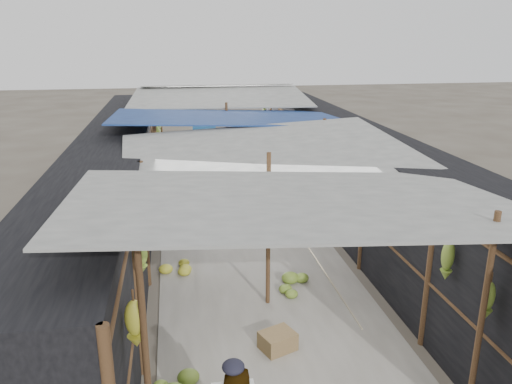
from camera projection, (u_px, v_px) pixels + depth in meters
aisle_slab at (240, 227)px, 11.68m from camera, size 3.60×16.00×0.02m
stall_left at (117, 186)px, 10.91m from camera, size 1.40×15.00×2.30m
stall_right at (353, 175)px, 11.76m from camera, size 1.40×15.00×2.30m
crate_near at (278, 341)px, 7.10m from camera, size 0.58×0.52×0.28m
crate_mid at (270, 221)px, 11.69m from camera, size 0.56×0.50×0.27m
crate_back at (238, 221)px, 11.77m from camera, size 0.43×0.37×0.26m
black_basin at (273, 191)px, 14.07m from camera, size 0.66×0.66×0.20m
shopper_blue at (191, 190)px, 11.54m from camera, size 0.90×0.72×1.77m
vendor_seated at (294, 218)px, 11.16m from camera, size 0.54×0.61×0.82m
market_canopy at (238, 123)px, 11.28m from camera, size 5.62×15.20×2.77m
hanging_bananas at (237, 163)px, 10.79m from camera, size 3.95×13.68×0.74m
floor_bananas at (230, 218)px, 11.85m from camera, size 3.44×10.85×0.36m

